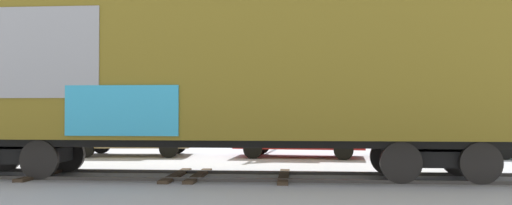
# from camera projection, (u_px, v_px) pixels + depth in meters

# --- Properties ---
(ground_plane) EXTENTS (260.00, 260.00, 0.00)m
(ground_plane) POSITION_uv_depth(u_px,v_px,m) (279.00, 177.00, 11.99)
(ground_plane) COLOR #B2B5BC
(track) EXTENTS (59.98, 5.19, 0.08)m
(track) POSITION_uv_depth(u_px,v_px,m) (251.00, 176.00, 11.96)
(track) COLOR #4C4742
(track) RESTS_ON ground_plane
(freight_car) EXTENTS (15.17, 3.60, 4.87)m
(freight_car) POSITION_uv_depth(u_px,v_px,m) (220.00, 64.00, 12.06)
(freight_car) COLOR olive
(freight_car) RESTS_ON ground_plane
(flagpole) EXTENTS (1.17, 0.65, 9.67)m
(flagpole) POSITION_uv_depth(u_px,v_px,m) (282.00, 17.00, 21.98)
(flagpole) COLOR silver
(flagpole) RESTS_ON ground_plane
(hillside) EXTENTS (145.52, 43.06, 15.99)m
(hillside) POSITION_uv_depth(u_px,v_px,m) (268.00, 88.00, 87.62)
(hillside) COLOR silver
(hillside) RESTS_ON ground_plane
(parked_car_tan) EXTENTS (4.25, 2.03, 1.64)m
(parked_car_tan) POSITION_uv_depth(u_px,v_px,m) (132.00, 132.00, 17.98)
(parked_car_tan) COLOR #9E8966
(parked_car_tan) RESTS_ON ground_plane
(parked_car_red) EXTENTS (4.63, 2.45, 1.71)m
(parked_car_red) POSITION_uv_depth(u_px,v_px,m) (298.00, 132.00, 17.43)
(parked_car_red) COLOR #B21E1E
(parked_car_red) RESTS_ON ground_plane
(parked_car_green) EXTENTS (4.89, 2.63, 1.69)m
(parked_car_green) POSITION_uv_depth(u_px,v_px,m) (446.00, 132.00, 17.62)
(parked_car_green) COLOR #1E5933
(parked_car_green) RESTS_ON ground_plane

